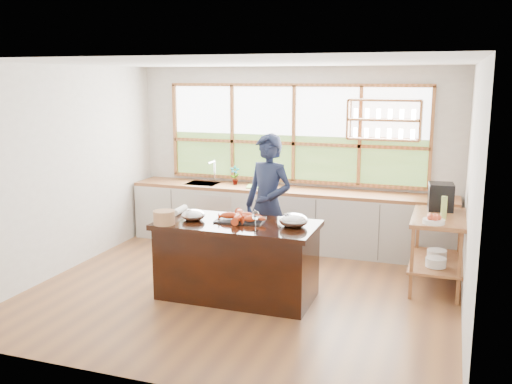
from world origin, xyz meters
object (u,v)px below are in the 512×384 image
at_px(cook, 268,206).
at_px(espresso_machine, 441,197).
at_px(wicker_basket, 164,218).
at_px(island, 237,260).

bearing_deg(cook, espresso_machine, 32.68).
xyz_separation_m(cook, wicker_basket, (-0.85, -1.20, 0.06)).
relative_size(island, cook, 1.00).
height_order(island, wicker_basket, wicker_basket).
height_order(island, cook, cook).
distance_m(cook, espresso_machine, 2.17).
relative_size(island, wicker_basket, 7.53).
bearing_deg(wicker_basket, espresso_machine, 31.09).
distance_m(island, wicker_basket, 0.98).
bearing_deg(cook, wicker_basket, -108.12).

